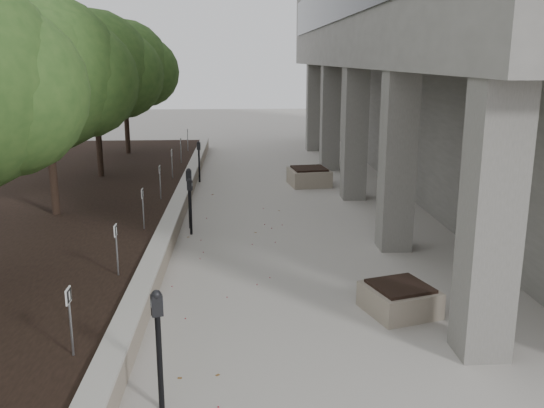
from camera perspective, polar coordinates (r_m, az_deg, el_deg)
name	(u,v)px	position (r m, az deg, el deg)	size (l,w,h in m)	color
ground	(250,397)	(7.97, -2.10, -18.24)	(90.00, 90.00, 0.00)	#A9A49B
retaining_wall	(178,208)	(16.34, -9.10, -0.41)	(0.39, 26.00, 0.50)	gray
planting_bed	(42,212)	(17.14, -21.40, -0.72)	(7.00, 26.00, 0.40)	black
crabapple_tree_3	(47,106)	(15.53, -21.01, 8.85)	(4.60, 4.00, 5.44)	#2C4F1E
crabapple_tree_4	(95,94)	(20.34, -16.75, 10.16)	(4.60, 4.00, 5.44)	#2C4F1E
crabapple_tree_5	(125,87)	(25.22, -14.12, 10.94)	(4.60, 4.00, 5.44)	#2C4F1E
parking_sign_2	(71,322)	(8.31, -18.96, -10.78)	(0.04, 0.22, 0.96)	black
parking_sign_3	(117,250)	(11.02, -14.83, -4.34)	(0.04, 0.22, 0.96)	black
parking_sign_4	(143,209)	(13.86, -12.39, -0.48)	(0.04, 0.22, 0.96)	black
parking_sign_5	(160,182)	(16.75, -10.80, 2.07)	(0.04, 0.22, 0.96)	black
parking_sign_6	(172,164)	(19.67, -9.67, 3.86)	(0.04, 0.22, 0.96)	black
parking_sign_7	(181,150)	(22.62, -8.83, 5.19)	(0.04, 0.22, 0.96)	black
parking_sign_8	(188,140)	(25.57, -8.18, 6.20)	(0.04, 0.22, 0.96)	black
parking_meter_2	(159,351)	(7.49, -10.90, -13.80)	(0.16, 0.11, 1.58)	black
parking_meter_3	(190,207)	(14.57, -7.92, -0.26)	(0.14, 0.10, 1.42)	black
parking_meter_4	(190,199)	(15.08, -8.01, 0.52)	(0.16, 0.11, 1.57)	black
parking_meter_5	(199,162)	(20.84, -7.09, 4.09)	(0.14, 0.10, 1.46)	black
planter_front	(400,298)	(10.42, 12.27, -8.93)	(1.08, 1.08, 0.51)	gray
planter_back	(309,176)	(20.31, 3.62, 2.70)	(1.32, 1.32, 0.62)	gray
berry_scatter	(241,265)	(12.49, -2.98, -5.92)	(3.30, 14.10, 0.02)	maroon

